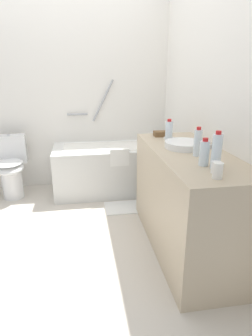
{
  "coord_description": "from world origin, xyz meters",
  "views": [
    {
      "loc": [
        0.18,
        -2.53,
        1.49
      ],
      "look_at": [
        0.6,
        0.04,
        0.6
      ],
      "focal_mm": 30.3,
      "sensor_mm": 36.0,
      "label": 1
    }
  ],
  "objects_px": {
    "water_bottle_2": "(204,153)",
    "drinking_glass_1": "(218,171)",
    "bathtub": "(111,167)",
    "water_bottle_3": "(198,142)",
    "water_bottle_0": "(169,131)",
    "bath_mat": "(129,207)",
    "sink_faucet": "(206,143)",
    "water_bottle_1": "(217,151)",
    "amenity_basket": "(161,134)",
    "toilet": "(11,167)",
    "soap_dish": "(169,138)",
    "sink_basin": "(184,145)",
    "drinking_glass_0": "(216,167)"
  },
  "relations": [
    {
      "from": "toilet",
      "to": "sink_basin",
      "type": "xyz_separation_m",
      "value": [
        1.71,
        -1.24,
        0.52
      ]
    },
    {
      "from": "water_bottle_0",
      "to": "bath_mat",
      "type": "relative_size",
      "value": 0.39
    },
    {
      "from": "drinking_glass_0",
      "to": "water_bottle_1",
      "type": "bearing_deg",
      "value": 67.55
    },
    {
      "from": "water_bottle_2",
      "to": "soap_dish",
      "type": "height_order",
      "value": "water_bottle_2"
    },
    {
      "from": "bathtub",
      "to": "water_bottle_1",
      "type": "height_order",
      "value": "bathtub"
    },
    {
      "from": "water_bottle_0",
      "to": "bath_mat",
      "type": "distance_m",
      "value": 1.11
    },
    {
      "from": "drinking_glass_0",
      "to": "amenity_basket",
      "type": "distance_m",
      "value": 1.09
    },
    {
      "from": "sink_faucet",
      "to": "water_bottle_2",
      "type": "distance_m",
      "value": 0.52
    },
    {
      "from": "sink_basin",
      "to": "water_bottle_3",
      "type": "bearing_deg",
      "value": -86.63
    },
    {
      "from": "sink_basin",
      "to": "water_bottle_1",
      "type": "xyz_separation_m",
      "value": [
        0.01,
        -0.54,
        0.09
      ]
    },
    {
      "from": "water_bottle_1",
      "to": "bath_mat",
      "type": "distance_m",
      "value": 1.62
    },
    {
      "from": "water_bottle_0",
      "to": "drinking_glass_1",
      "type": "xyz_separation_m",
      "value": [
        0.01,
        -0.94,
        -0.05
      ]
    },
    {
      "from": "water_bottle_3",
      "to": "drinking_glass_0",
      "type": "bearing_deg",
      "value": -95.01
    },
    {
      "from": "water_bottle_1",
      "to": "water_bottle_3",
      "type": "bearing_deg",
      "value": 89.99
    },
    {
      "from": "soap_dish",
      "to": "drinking_glass_0",
      "type": "bearing_deg",
      "value": -89.37
    },
    {
      "from": "toilet",
      "to": "water_bottle_1",
      "type": "bearing_deg",
      "value": 38.88
    },
    {
      "from": "toilet",
      "to": "soap_dish",
      "type": "height_order",
      "value": "soap_dish"
    },
    {
      "from": "toilet",
      "to": "drinking_glass_1",
      "type": "bearing_deg",
      "value": 35.13
    },
    {
      "from": "sink_basin",
      "to": "water_bottle_2",
      "type": "height_order",
      "value": "water_bottle_2"
    },
    {
      "from": "water_bottle_1",
      "to": "bath_mat",
      "type": "height_order",
      "value": "water_bottle_1"
    },
    {
      "from": "bath_mat",
      "to": "amenity_basket",
      "type": "bearing_deg",
      "value": -38.24
    },
    {
      "from": "amenity_basket",
      "to": "soap_dish",
      "type": "xyz_separation_m",
      "value": [
        0.04,
        -0.14,
        -0.02
      ]
    },
    {
      "from": "bathtub",
      "to": "toilet",
      "type": "xyz_separation_m",
      "value": [
        -1.22,
        0.02,
        0.07
      ]
    },
    {
      "from": "water_bottle_0",
      "to": "water_bottle_3",
      "type": "bearing_deg",
      "value": -79.98
    },
    {
      "from": "amenity_basket",
      "to": "soap_dish",
      "type": "height_order",
      "value": "amenity_basket"
    },
    {
      "from": "bathtub",
      "to": "sink_faucet",
      "type": "xyz_separation_m",
      "value": [
        0.68,
        -1.22,
        0.59
      ]
    },
    {
      "from": "sink_basin",
      "to": "water_bottle_2",
      "type": "distance_m",
      "value": 0.47
    },
    {
      "from": "water_bottle_2",
      "to": "drinking_glass_1",
      "type": "height_order",
      "value": "water_bottle_2"
    },
    {
      "from": "sink_basin",
      "to": "water_bottle_2",
      "type": "bearing_deg",
      "value": -94.03
    },
    {
      "from": "water_bottle_0",
      "to": "drinking_glass_0",
      "type": "distance_m",
      "value": 0.85
    },
    {
      "from": "water_bottle_0",
      "to": "bathtub",
      "type": "bearing_deg",
      "value": 112.82
    },
    {
      "from": "water_bottle_3",
      "to": "water_bottle_1",
      "type": "bearing_deg",
      "value": -90.01
    },
    {
      "from": "amenity_basket",
      "to": "soap_dish",
      "type": "bearing_deg",
      "value": -75.66
    },
    {
      "from": "water_bottle_1",
      "to": "amenity_basket",
      "type": "xyz_separation_m",
      "value": [
        -0.08,
        1.01,
        -0.09
      ]
    },
    {
      "from": "bathtub",
      "to": "sink_basin",
      "type": "relative_size",
      "value": 4.36
    },
    {
      "from": "sink_basin",
      "to": "amenity_basket",
      "type": "xyz_separation_m",
      "value": [
        -0.07,
        0.46,
        -0.0
      ]
    },
    {
      "from": "water_bottle_3",
      "to": "amenity_basket",
      "type": "xyz_separation_m",
      "value": [
        -0.08,
        0.7,
        -0.08
      ]
    },
    {
      "from": "sink_basin",
      "to": "water_bottle_3",
      "type": "distance_m",
      "value": 0.25
    },
    {
      "from": "toilet",
      "to": "bath_mat",
      "type": "relative_size",
      "value": 1.41
    },
    {
      "from": "sink_faucet",
      "to": "water_bottle_0",
      "type": "distance_m",
      "value": 0.35
    },
    {
      "from": "water_bottle_0",
      "to": "soap_dish",
      "type": "height_order",
      "value": "water_bottle_0"
    },
    {
      "from": "amenity_basket",
      "to": "bath_mat",
      "type": "bearing_deg",
      "value": 141.76
    },
    {
      "from": "sink_basin",
      "to": "water_bottle_1",
      "type": "bearing_deg",
      "value": -88.53
    },
    {
      "from": "bathtub",
      "to": "sink_basin",
      "type": "xyz_separation_m",
      "value": [
        0.49,
        -1.22,
        0.59
      ]
    },
    {
      "from": "toilet",
      "to": "amenity_basket",
      "type": "height_order",
      "value": "amenity_basket"
    },
    {
      "from": "drinking_glass_0",
      "to": "drinking_glass_1",
      "type": "relative_size",
      "value": 0.77
    },
    {
      "from": "sink_basin",
      "to": "soap_dish",
      "type": "relative_size",
      "value": 3.63
    },
    {
      "from": "bathtub",
      "to": "sink_faucet",
      "type": "distance_m",
      "value": 1.52
    },
    {
      "from": "bathtub",
      "to": "water_bottle_3",
      "type": "xyz_separation_m",
      "value": [
        0.5,
        -1.46,
        0.66
      ]
    },
    {
      "from": "water_bottle_0",
      "to": "bath_mat",
      "type": "xyz_separation_m",
      "value": [
        -0.29,
        0.47,
        -0.97
      ]
    }
  ]
}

